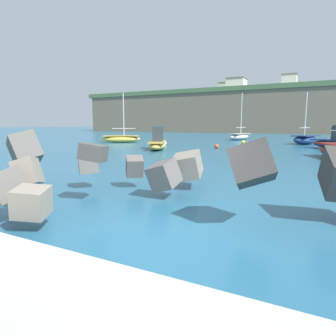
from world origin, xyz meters
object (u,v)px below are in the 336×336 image
(boat_mid_centre, at_px, (121,139))
(station_building_east, at_px, (231,89))
(boat_mid_left, at_px, (305,139))
(mooring_buoy_middle, at_px, (165,143))
(boat_near_left, at_px, (158,142))
(station_building_west, at_px, (237,85))
(station_building_central, at_px, (289,84))
(mooring_buoy_inner, at_px, (217,146))
(boat_mid_right, at_px, (239,136))
(mooring_buoy_outer, at_px, (243,142))

(boat_mid_centre, distance_m, station_building_east, 72.70)
(boat_mid_left, bearing_deg, mooring_buoy_middle, -147.53)
(boat_near_left, xyz_separation_m, station_building_west, (-9.99, 67.06, 13.47))
(station_building_central, bearing_deg, mooring_buoy_inner, -89.43)
(boat_mid_right, xyz_separation_m, mooring_buoy_middle, (-4.90, -14.87, -0.33))
(station_building_west, relative_size, station_building_east, 0.73)
(boat_mid_right, bearing_deg, mooring_buoy_outer, -73.60)
(mooring_buoy_middle, distance_m, station_building_central, 74.48)
(mooring_buoy_middle, relative_size, station_building_central, 0.08)
(boat_mid_left, relative_size, station_building_central, 1.06)
(mooring_buoy_inner, xyz_separation_m, station_building_east, (-19.48, 74.59, 14.13))
(mooring_buoy_middle, relative_size, mooring_buoy_outer, 1.00)
(station_building_east, bearing_deg, mooring_buoy_inner, -75.36)
(boat_near_left, height_order, station_building_east, station_building_east)
(boat_near_left, bearing_deg, boat_mid_left, 50.25)
(boat_near_left, height_order, station_building_central, station_building_central)
(mooring_buoy_middle, height_order, station_building_east, station_building_east)
(mooring_buoy_inner, height_order, station_building_west, station_building_west)
(mooring_buoy_outer, bearing_deg, station_building_central, 91.27)
(station_building_central, bearing_deg, boat_mid_right, -91.10)
(mooring_buoy_middle, xyz_separation_m, mooring_buoy_outer, (7.49, 6.04, 0.00))
(boat_mid_left, distance_m, mooring_buoy_outer, 7.32)
(boat_mid_right, relative_size, mooring_buoy_outer, 15.89)
(boat_mid_left, distance_m, station_building_west, 58.60)
(mooring_buoy_outer, height_order, station_building_central, station_building_central)
(boat_near_left, distance_m, mooring_buoy_middle, 5.88)
(mooring_buoy_inner, height_order, station_building_central, station_building_central)
(mooring_buoy_outer, bearing_deg, boat_mid_right, 106.40)
(station_building_west, height_order, station_building_central, station_building_central)
(mooring_buoy_inner, distance_m, station_building_east, 78.38)
(station_building_central, bearing_deg, station_building_east, -179.90)
(mooring_buoy_outer, distance_m, station_building_west, 59.30)
(boat_mid_left, relative_size, mooring_buoy_inner, 13.70)
(mooring_buoy_inner, bearing_deg, station_building_west, 102.96)
(boat_near_left, bearing_deg, boat_mid_right, 82.26)
(boat_mid_left, height_order, boat_mid_right, boat_mid_right)
(boat_near_left, xyz_separation_m, mooring_buoy_middle, (-2.13, 5.46, -0.44))
(mooring_buoy_inner, bearing_deg, mooring_buoy_outer, 84.66)
(boat_mid_centre, distance_m, boat_mid_right, 17.98)
(mooring_buoy_inner, distance_m, station_building_west, 66.61)
(boat_near_left, height_order, mooring_buoy_outer, boat_near_left)
(mooring_buoy_inner, relative_size, station_building_central, 0.08)
(boat_mid_left, relative_size, station_building_west, 1.05)
(boat_near_left, distance_m, station_building_east, 80.74)
(mooring_buoy_middle, bearing_deg, station_building_west, 97.27)
(mooring_buoy_inner, relative_size, mooring_buoy_outer, 1.00)
(boat_near_left, relative_size, boat_mid_left, 0.85)
(boat_near_left, relative_size, mooring_buoy_middle, 11.60)
(boat_near_left, distance_m, boat_mid_centre, 11.68)
(boat_near_left, distance_m, mooring_buoy_inner, 5.86)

